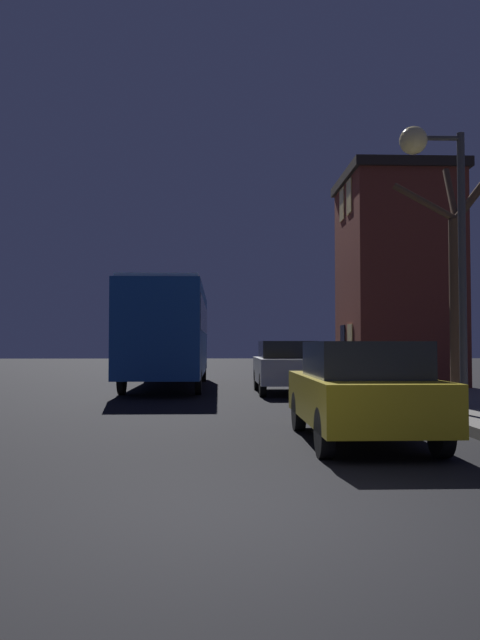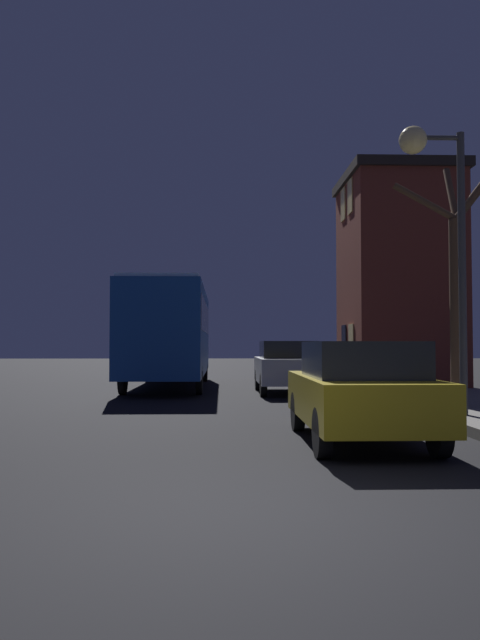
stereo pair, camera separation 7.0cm
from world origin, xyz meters
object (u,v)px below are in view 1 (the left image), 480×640
bus (169,328)px  car_near_lane (361,390)px  streetlamp (434,194)px  car_mid_lane (286,366)px  bare_tree (456,290)px

bus → car_near_lane: size_ratio=2.46×
streetlamp → bus: (-5.75, 10.22, -2.23)m
streetlamp → bus: bearing=119.4°
streetlamp → car_near_lane: 4.49m
bus → car_mid_lane: (3.76, -2.86, -1.22)m
bare_tree → car_near_lane: (-2.91, -3.73, -1.84)m
streetlamp → car_near_lane: size_ratio=1.35×
bare_tree → car_mid_lane: bearing=117.7°
streetlamp → car_near_lane: bearing=-132.1°
bus → car_near_lane: bearing=-72.6°
streetlamp → car_mid_lane: size_ratio=1.35×
streetlamp → bus: streetlamp is taller
bare_tree → car_mid_lane: bare_tree is taller
car_mid_lane → bare_tree: bearing=-62.3°
car_mid_lane → streetlamp: bearing=-74.9°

